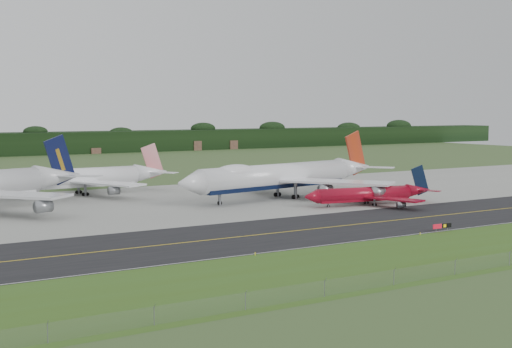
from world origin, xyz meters
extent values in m
plane|color=#354C23|center=(0.00, 0.00, 0.00)|extent=(600.00, 600.00, 0.00)
cube|color=#395A1A|center=(0.00, -35.00, 0.01)|extent=(400.00, 30.00, 0.01)
cube|color=black|center=(0.00, -4.00, 0.01)|extent=(400.00, 32.00, 0.02)
cube|color=gray|center=(0.00, 51.00, 0.01)|extent=(400.00, 78.00, 0.01)
cube|color=gold|center=(0.00, -4.00, 0.03)|extent=(400.00, 0.40, 0.00)
cube|color=silver|center=(0.00, -19.50, 0.03)|extent=(400.00, 0.25, 0.00)
cylinder|color=slate|center=(-60.00, -48.00, 1.10)|extent=(0.10, 0.10, 2.20)
cube|color=black|center=(0.00, 275.00, 6.00)|extent=(700.00, 24.00, 12.00)
cylinder|color=white|center=(8.06, 41.65, 6.35)|extent=(51.96, 15.74, 6.56)
cube|color=black|center=(8.06, 41.65, 4.22)|extent=(49.13, 13.66, 2.29)
cone|color=white|center=(-20.50, 36.43, 6.35)|extent=(7.53, 7.61, 6.56)
cone|color=white|center=(40.15, 47.52, 6.84)|extent=(14.58, 8.90, 6.56)
ellipsoid|color=white|center=(-6.16, 39.05, 8.15)|extent=(14.16, 7.89, 4.18)
cube|color=white|center=(19.50, 28.90, 5.20)|extent=(24.51, 29.22, 0.56)
cube|color=white|center=(14.25, 57.63, 5.20)|extent=(16.40, 30.62, 0.56)
cube|color=#AF3214|center=(40.87, 47.65, 11.30)|extent=(9.36, 2.21, 13.58)
cylinder|color=gray|center=(15.43, 28.80, 3.41)|extent=(4.02, 3.35, 2.75)
cylinder|color=gray|center=(10.40, 56.28, 3.41)|extent=(4.02, 3.35, 2.75)
cylinder|color=gray|center=(23.54, 17.37, 3.41)|extent=(4.02, 3.35, 2.75)
cylinder|color=gray|center=(13.94, 69.84, 3.41)|extent=(4.02, 3.35, 2.75)
cylinder|color=black|center=(-11.24, 38.12, 0.59)|extent=(1.26, 0.73, 1.18)
cylinder|color=slate|center=(12.77, 38.85, 2.19)|extent=(1.07, 1.07, 4.38)
cylinder|color=black|center=(12.77, 38.85, 0.59)|extent=(1.27, 0.79, 1.18)
cylinder|color=slate|center=(11.47, 45.94, 2.19)|extent=(1.07, 1.07, 4.38)
cylinder|color=black|center=(11.47, 45.94, 0.59)|extent=(1.27, 0.79, 1.18)
cylinder|color=maroon|center=(20.08, 18.88, 2.91)|extent=(26.60, 7.75, 3.57)
cube|color=maroon|center=(20.08, 18.88, 1.75)|extent=(25.16, 6.66, 1.25)
cone|color=maroon|center=(5.44, 21.26, 2.91)|extent=(3.83, 4.05, 3.57)
cone|color=maroon|center=(36.53, 16.20, 3.18)|extent=(7.44, 4.64, 3.57)
cube|color=maroon|center=(23.37, 10.90, 2.29)|extent=(8.57, 15.43, 0.40)
cube|color=maroon|center=(25.73, 25.40, 2.29)|extent=(12.20, 14.82, 0.40)
cube|color=black|center=(37.02, 16.12, 5.87)|extent=(5.61, 1.19, 8.12)
cylinder|color=gray|center=(22.54, 7.48, 1.31)|extent=(2.16, 1.79, 1.50)
cylinder|color=gray|center=(26.03, 28.91, 1.31)|extent=(2.16, 1.79, 1.50)
cylinder|color=black|center=(10.19, 20.48, 0.32)|extent=(0.68, 0.39, 0.64)
cylinder|color=slate|center=(21.85, 16.60, 0.92)|extent=(0.57, 0.57, 1.84)
cylinder|color=black|center=(21.85, 16.60, 0.32)|extent=(0.69, 0.42, 0.64)
cylinder|color=slate|center=(22.48, 20.47, 0.92)|extent=(0.57, 0.57, 1.84)
cylinder|color=black|center=(22.48, 20.47, 0.32)|extent=(0.69, 0.42, 0.64)
cone|color=silver|center=(-44.52, 66.92, 6.74)|extent=(14.44, 10.00, 6.68)
cube|color=silver|center=(-62.04, 46.53, 5.07)|extent=(26.20, 28.35, 0.59)
cube|color=#0C1136|center=(-43.80, 67.12, 11.14)|extent=(9.14, 3.06, 13.48)
cylinder|color=gray|center=(-56.65, 35.30, 3.24)|extent=(4.27, 3.69, 2.81)
cylinder|color=white|center=(-37.60, 78.41, 5.04)|extent=(39.06, 6.12, 5.41)
cube|color=white|center=(-37.60, 78.41, 3.28)|extent=(37.09, 4.73, 1.89)
cone|color=white|center=(-12.98, 78.86, 5.45)|extent=(10.38, 5.60, 5.41)
cube|color=white|center=(-30.57, 67.37, 4.09)|extent=(16.12, 23.15, 0.49)
cube|color=white|center=(-30.98, 89.69, 4.09)|extent=(15.50, 23.26, 0.49)
cube|color=red|center=(-12.37, 78.87, 8.96)|extent=(7.47, 0.57, 10.76)
cylinder|color=gray|center=(-30.80, 62.03, 2.61)|extent=(3.00, 2.33, 2.27)
cylinder|color=gray|center=(-31.40, 95.02, 2.61)|extent=(3.00, 2.33, 2.27)
cylinder|color=black|center=(-52.41, 78.14, 0.49)|extent=(0.98, 0.46, 0.97)
cylinder|color=slate|center=(-34.43, 75.49, 1.71)|extent=(0.77, 0.77, 3.42)
cylinder|color=black|center=(-34.43, 75.49, 0.49)|extent=(0.98, 0.50, 0.97)
cylinder|color=slate|center=(-34.54, 81.44, 1.71)|extent=(0.77, 0.77, 3.42)
cylinder|color=black|center=(-34.54, 81.44, 0.49)|extent=(0.98, 0.50, 0.97)
cylinder|color=slate|center=(6.68, -19.85, 0.35)|extent=(0.12, 0.12, 0.69)
cylinder|color=slate|center=(9.64, -19.99, 0.35)|extent=(0.12, 0.12, 0.69)
cube|color=#AF0D1F|center=(6.98, -19.86, 1.14)|extent=(2.18, 0.28, 0.89)
cube|color=black|center=(8.85, -19.95, 1.14)|extent=(1.00, 0.23, 0.89)
cube|color=black|center=(10.04, -20.01, 1.14)|extent=(1.19, 0.24, 0.89)
cylinder|color=yellow|center=(-36.00, -20.50, 0.25)|extent=(0.16, 0.16, 0.50)
cylinder|color=yellow|center=(1.68, -20.50, 0.25)|extent=(0.16, 0.16, 0.50)
camera|label=1|loc=(-96.98, -121.45, 24.38)|focal=50.00mm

